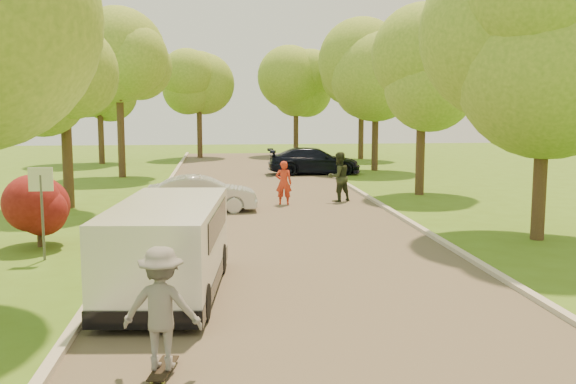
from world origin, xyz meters
name	(u,v)px	position (x,y,z in m)	size (l,w,h in m)	color
ground	(316,304)	(0.00, 0.00, 0.00)	(100.00, 100.00, 0.00)	#446919
road	(276,224)	(0.00, 8.00, 0.01)	(8.00, 60.00, 0.01)	#4C4438
curb_left	(141,225)	(-4.05, 8.00, 0.06)	(0.18, 60.00, 0.12)	#B2AD9E
curb_right	(406,220)	(4.05, 8.00, 0.06)	(0.18, 60.00, 0.12)	#B2AD9E
street_sign	(41,194)	(-5.80, 4.00, 1.56)	(0.55, 0.06, 2.17)	#59595E
red_shrub	(38,204)	(-6.30, 5.50, 1.10)	(1.70, 1.70, 1.95)	#382619
tree_l_midb	(69,77)	(-6.81, 12.00, 4.59)	(4.30, 4.20, 6.62)	#382619
tree_l_far	(123,68)	(-6.39, 22.00, 5.47)	(4.92, 4.80, 7.79)	#382619
tree_r_mida	(556,30)	(7.02, 5.00, 5.54)	(5.13, 5.00, 7.95)	#382619
tree_r_midb	(427,73)	(6.60, 14.00, 4.88)	(4.51, 4.40, 7.01)	#382619
tree_r_far	(380,65)	(7.23, 24.00, 5.83)	(5.33, 5.20, 8.34)	#382619
tree_bg_a	(103,78)	(-8.78, 30.00, 5.31)	(5.12, 5.00, 7.72)	#382619
tree_bg_b	(365,77)	(8.22, 32.00, 5.54)	(5.12, 5.00, 7.95)	#382619
tree_bg_c	(202,85)	(-2.79, 34.00, 5.02)	(4.92, 4.80, 7.33)	#382619
tree_bg_d	(299,82)	(4.22, 36.00, 5.31)	(5.12, 5.00, 7.72)	#382619
minivan	(168,246)	(-2.70, 0.93, 0.93)	(2.31, 4.89, 1.76)	silver
silver_sedan	(202,194)	(-2.30, 10.64, 0.61)	(1.30, 3.72, 1.23)	#BCBDC1
dark_sedan	(314,161)	(3.30, 22.26, 0.71)	(1.98, 4.87, 1.41)	black
longboard	(163,368)	(-2.50, -2.87, 0.09)	(0.37, 0.87, 0.10)	black
skateboarder	(162,308)	(-2.50, -2.87, 0.93)	(1.06, 0.61, 1.64)	slate
person_striped	(284,183)	(0.62, 11.85, 0.81)	(0.59, 0.39, 1.61)	red
person_olive	(339,177)	(2.76, 12.41, 0.94)	(0.91, 0.71, 1.87)	#28301D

